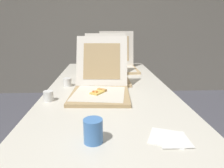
# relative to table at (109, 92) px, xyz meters

# --- Properties ---
(wall_back) EXTENTS (10.00, 0.10, 2.60)m
(wall_back) POSITION_rel_table_xyz_m (0.00, 2.22, 0.61)
(wall_back) COLOR gray
(wall_back) RESTS_ON ground
(table) EXTENTS (0.92, 2.09, 0.74)m
(table) POSITION_rel_table_xyz_m (0.00, 0.00, 0.00)
(table) COLOR silver
(table) RESTS_ON ground
(pizza_box_front) EXTENTS (0.42, 0.56, 0.38)m
(pizza_box_front) POSITION_rel_table_xyz_m (-0.06, -0.20, 0.10)
(pizza_box_front) COLOR tan
(pizza_box_front) RESTS_ON table
(pizza_box_middle) EXTENTS (0.39, 0.51, 0.39)m
(pizza_box_middle) POSITION_rel_table_xyz_m (-0.02, 0.20, 0.10)
(pizza_box_middle) COLOR tan
(pizza_box_middle) RESTS_ON table
(pizza_box_back) EXTENTS (0.41, 0.46, 0.41)m
(pizza_box_back) POSITION_rel_table_xyz_m (0.13, 0.63, 0.10)
(pizza_box_back) COLOR tan
(pizza_box_back) RESTS_ON table
(cup_white_far) EXTENTS (0.06, 0.06, 0.06)m
(cup_white_far) POSITION_rel_table_xyz_m (-0.25, 0.37, 0.08)
(cup_white_far) COLOR white
(cup_white_far) RESTS_ON table
(cup_white_near_left) EXTENTS (0.06, 0.06, 0.06)m
(cup_white_near_left) POSITION_rel_table_xyz_m (-0.39, -0.32, 0.08)
(cup_white_near_left) COLOR white
(cup_white_near_left) RESTS_ON table
(cup_white_mid) EXTENTS (0.06, 0.06, 0.06)m
(cup_white_mid) POSITION_rel_table_xyz_m (-0.32, 0.02, 0.08)
(cup_white_mid) COLOR white
(cup_white_mid) RESTS_ON table
(cup_printed_front) EXTENTS (0.08, 0.08, 0.10)m
(cup_printed_front) POSITION_rel_table_xyz_m (-0.09, -0.82, 0.10)
(cup_printed_front) COLOR #477FCC
(cup_printed_front) RESTS_ON table
(napkin_pile) EXTENTS (0.18, 0.18, 0.01)m
(napkin_pile) POSITION_rel_table_xyz_m (0.23, -0.81, 0.05)
(napkin_pile) COLOR white
(napkin_pile) RESTS_ON table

